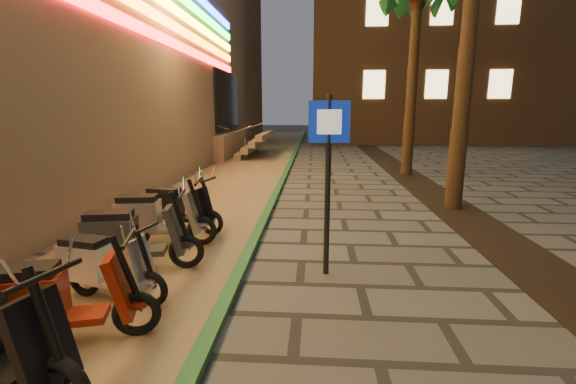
# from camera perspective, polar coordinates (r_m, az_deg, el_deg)

# --- Properties ---
(parking_strip) EXTENTS (3.40, 60.00, 0.01)m
(parking_strip) POSITION_cam_1_polar(r_m,az_deg,el_deg) (12.99, -8.45, 1.42)
(parking_strip) COLOR #8C7251
(parking_strip) RESTS_ON ground
(green_curb) EXTENTS (0.18, 60.00, 0.10)m
(green_curb) POSITION_cam_1_polar(r_m,az_deg,el_deg) (12.73, -0.96, 1.53)
(green_curb) COLOR #256533
(green_curb) RESTS_ON ground
(planting_strip) EXTENTS (1.20, 40.00, 0.02)m
(planting_strip) POSITION_cam_1_polar(r_m,az_deg,el_deg) (8.55, 27.50, -5.42)
(planting_strip) COLOR black
(planting_strip) RESTS_ON ground
(palm_d) EXTENTS (2.97, 3.02, 7.16)m
(palm_d) POSITION_cam_1_polar(r_m,az_deg,el_deg) (15.29, 18.58, 24.98)
(palm_d) COLOR #472D19
(palm_d) RESTS_ON ground
(pedestrian_sign) EXTENTS (0.57, 0.11, 2.58)m
(pedestrian_sign) POSITION_cam_1_polar(r_m,az_deg,el_deg) (5.41, 5.98, 4.49)
(pedestrian_sign) COLOR black
(pedestrian_sign) RESTS_ON ground
(scooter_5) EXTENTS (1.61, 0.83, 1.14)m
(scooter_5) POSITION_cam_1_polar(r_m,az_deg,el_deg) (4.68, -31.31, -13.52)
(scooter_5) COLOR black
(scooter_5) RESTS_ON ground
(scooter_6) EXTENTS (1.49, 0.67, 1.04)m
(scooter_6) POSITION_cam_1_polar(r_m,az_deg,el_deg) (5.48, -25.93, -9.78)
(scooter_6) COLOR black
(scooter_6) RESTS_ON ground
(scooter_7) EXTENTS (1.72, 0.75, 1.21)m
(scooter_7) POSITION_cam_1_polar(r_m,az_deg,el_deg) (6.21, -22.45, -6.24)
(scooter_7) COLOR black
(scooter_7) RESTS_ON ground
(scooter_8) EXTENTS (1.72, 0.69, 1.21)m
(scooter_8) POSITION_cam_1_polar(r_m,az_deg,el_deg) (7.16, -19.24, -3.61)
(scooter_8) COLOR black
(scooter_8) RESTS_ON ground
(scooter_9) EXTENTS (1.61, 0.75, 1.14)m
(scooter_9) POSITION_cam_1_polar(r_m,az_deg,el_deg) (7.91, -16.29, -2.21)
(scooter_9) COLOR black
(scooter_9) RESTS_ON ground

